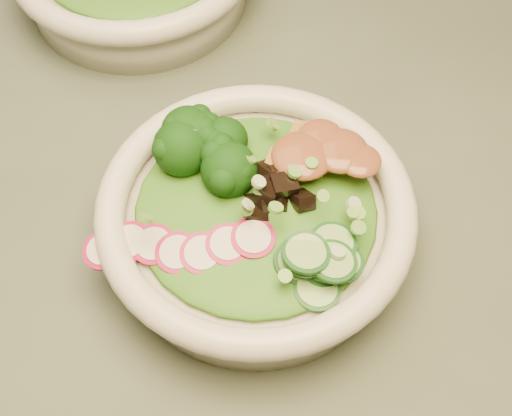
{
  "coord_description": "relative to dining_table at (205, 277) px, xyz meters",
  "views": [
    {
      "loc": [
        0.06,
        -0.32,
        1.24
      ],
      "look_at": [
        0.05,
        -0.03,
        0.8
      ],
      "focal_mm": 50.0,
      "sensor_mm": 36.0,
      "label": 1
    }
  ],
  "objects": [
    {
      "name": "salad_bowl",
      "position": [
        0.05,
        -0.03,
        0.15
      ],
      "size": [
        0.24,
        0.24,
        0.06
      ],
      "rotation": [
        0.0,
        0.0,
        -0.35
      ],
      "color": "silver",
      "rests_on": "dining_table"
    },
    {
      "name": "tofu_cubes",
      "position": [
        0.1,
        0.0,
        0.18
      ],
      "size": [
        0.09,
        0.08,
        0.03
      ],
      "primitive_type": null,
      "rotation": [
        0.0,
        0.0,
        -0.35
      ],
      "color": "#A16735",
      "rests_on": "salad_bowl"
    },
    {
      "name": "peanut_sauce",
      "position": [
        0.1,
        0.0,
        0.19
      ],
      "size": [
        0.06,
        0.05,
        0.01
      ],
      "primitive_type": "ellipsoid",
      "color": "brown",
      "rests_on": "tofu_cubes"
    },
    {
      "name": "mushroom_heap",
      "position": [
        0.06,
        -0.02,
        0.18
      ],
      "size": [
        0.08,
        0.08,
        0.04
      ],
      "primitive_type": null,
      "rotation": [
        0.0,
        0.0,
        -0.35
      ],
      "color": "black",
      "rests_on": "salad_bowl"
    },
    {
      "name": "dining_table",
      "position": [
        0.0,
        0.0,
        0.0
      ],
      "size": [
        1.2,
        0.8,
        0.75
      ],
      "color": "black",
      "rests_on": "ground"
    },
    {
      "name": "scallion_garnish",
      "position": [
        0.05,
        -0.03,
        0.19
      ],
      "size": [
        0.17,
        0.17,
        0.02
      ],
      "primitive_type": null,
      "color": "#63A339",
      "rests_on": "salad_bowl"
    },
    {
      "name": "cucumber_slices",
      "position": [
        0.08,
        -0.08,
        0.18
      ],
      "size": [
        0.08,
        0.08,
        0.03
      ],
      "primitive_type": null,
      "rotation": [
        0.0,
        0.0,
        -0.35
      ],
      "color": "#9EC970",
      "rests_on": "salad_bowl"
    },
    {
      "name": "radish_slices",
      "position": [
        0.0,
        -0.07,
        0.17
      ],
      "size": [
        0.1,
        0.07,
        0.02
      ],
      "primitive_type": null,
      "rotation": [
        0.0,
        0.0,
        -0.35
      ],
      "color": "#9F0C3E",
      "rests_on": "salad_bowl"
    },
    {
      "name": "lettuce_bed",
      "position": [
        0.05,
        -0.03,
        0.17
      ],
      "size": [
        0.18,
        0.18,
        0.02
      ],
      "primitive_type": "ellipsoid",
      "color": "#2D6815",
      "rests_on": "salad_bowl"
    },
    {
      "name": "broccoli_florets",
      "position": [
        0.02,
        0.01,
        0.18
      ],
      "size": [
        0.09,
        0.08,
        0.04
      ],
      "primitive_type": null,
      "rotation": [
        0.0,
        0.0,
        -0.35
      ],
      "color": "black",
      "rests_on": "salad_bowl"
    }
  ]
}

